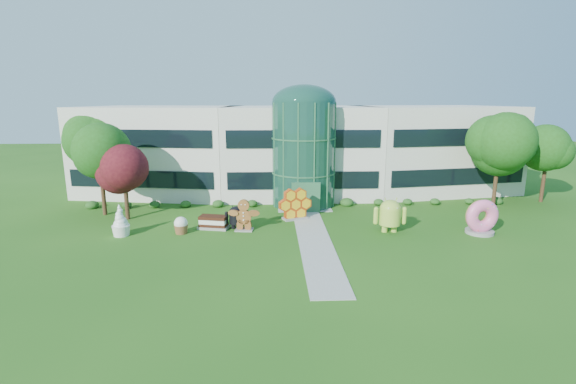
{
  "coord_description": "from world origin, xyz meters",
  "views": [
    {
      "loc": [
        -3.18,
        -27.58,
        10.2
      ],
      "look_at": [
        -1.75,
        6.0,
        2.6
      ],
      "focal_mm": 26.0,
      "sensor_mm": 36.0,
      "label": 1
    }
  ],
  "objects_px": {
    "android_green": "(390,213)",
    "donut": "(481,216)",
    "android_black": "(236,216)",
    "gingerbread": "(244,215)"
  },
  "relations": [
    {
      "from": "android_green",
      "to": "donut",
      "type": "distance_m",
      "value": 6.89
    },
    {
      "from": "android_green",
      "to": "android_black",
      "type": "xyz_separation_m",
      "value": [
        -11.96,
        1.37,
        -0.43
      ]
    },
    {
      "from": "android_black",
      "to": "donut",
      "type": "bearing_deg",
      "value": -8.54
    },
    {
      "from": "gingerbread",
      "to": "android_green",
      "type": "bearing_deg",
      "value": 2.58
    },
    {
      "from": "android_green",
      "to": "android_black",
      "type": "distance_m",
      "value": 12.04
    },
    {
      "from": "android_black",
      "to": "donut",
      "type": "xyz_separation_m",
      "value": [
        18.82,
        -2.03,
        0.3
      ]
    },
    {
      "from": "android_black",
      "to": "gingerbread",
      "type": "xyz_separation_m",
      "value": [
        0.63,
        -0.53,
        0.2
      ]
    },
    {
      "from": "android_green",
      "to": "donut",
      "type": "height_order",
      "value": "android_green"
    },
    {
      "from": "donut",
      "to": "gingerbread",
      "type": "relative_size",
      "value": 1.0
    },
    {
      "from": "android_green",
      "to": "donut",
      "type": "xyz_separation_m",
      "value": [
        6.86,
        -0.66,
        -0.14
      ]
    }
  ]
}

